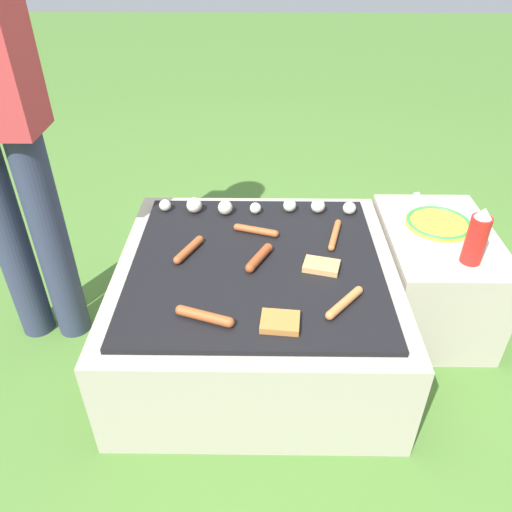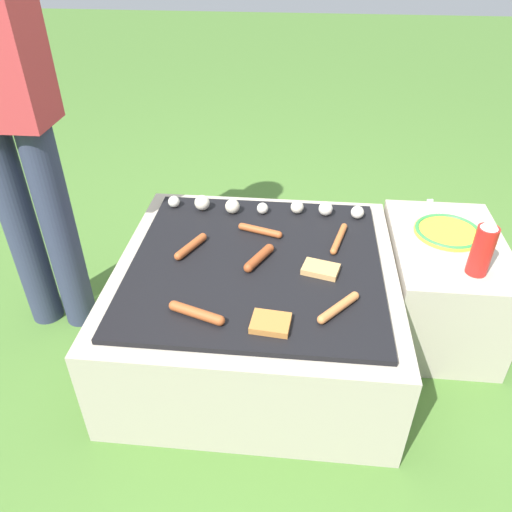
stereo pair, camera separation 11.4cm
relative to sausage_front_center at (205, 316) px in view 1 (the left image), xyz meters
The scene contains 15 objects.
ground_plane 0.51m from the sausage_front_center, 63.88° to the left, with size 14.00×14.00×0.00m, color #47702D.
grill 0.38m from the sausage_front_center, 63.88° to the left, with size 0.92×0.92×0.38m.
side_ledge 0.95m from the sausage_front_center, 30.12° to the left, with size 0.38×0.57×0.38m.
sausage_front_center is the anchor object (origin of this frame).
sausage_front_left 0.41m from the sausage_front_center, ahead, with size 0.12×0.14×0.03m.
sausage_back_center 0.32m from the sausage_front_center, 61.96° to the left, with size 0.09×0.15×0.03m.
sausage_mid_right 0.34m from the sausage_front_center, 104.35° to the left, with size 0.09×0.15×0.03m.
sausage_back_left 0.60m from the sausage_front_center, 46.14° to the left, with size 0.07×0.19×0.02m.
sausage_front_right 0.48m from the sausage_front_center, 73.06° to the left, with size 0.16×0.07×0.03m.
bread_slice_right 0.43m from the sausage_front_center, 35.32° to the left, with size 0.13×0.10×0.02m.
bread_slice_center 0.21m from the sausage_front_center, ahead, with size 0.12×0.10×0.02m.
mushroom_row 0.62m from the sausage_front_center, 77.91° to the left, with size 0.74×0.08×0.06m.
plate_colorful 0.96m from the sausage_front_center, 32.90° to the left, with size 0.24×0.24×0.02m.
condiment_bottle 0.90m from the sausage_front_center, 19.24° to the left, with size 0.07×0.07×0.20m.
fork_utensil 1.05m from the sausage_front_center, 40.37° to the left, with size 0.05×0.19×0.01m.
Camera 1 is at (0.02, -1.33, 1.34)m, focal length 35.00 mm.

